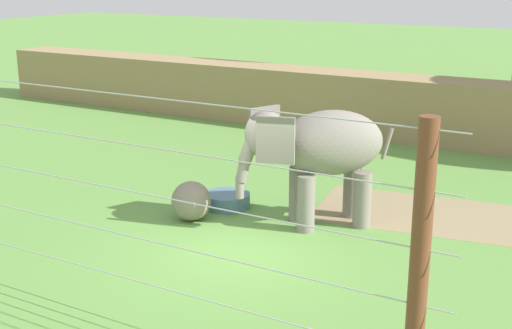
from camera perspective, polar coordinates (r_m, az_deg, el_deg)
ground_plane at (r=14.17m, az=-1.26°, el=-7.22°), size 120.00×120.00×0.00m
dirt_patch at (r=16.72m, az=14.15°, el=-4.03°), size 5.58×3.56×0.01m
embankment_wall at (r=23.79m, az=12.88°, el=4.55°), size 36.00×1.80×2.10m
elephant at (r=15.15m, az=5.25°, el=1.32°), size 3.08×2.91×2.67m
enrichment_ball at (r=15.80m, az=-5.41°, el=-3.03°), size 0.91×0.91×0.91m
cable_fence at (r=10.97m, az=-10.26°, el=-3.51°), size 10.21×0.25×3.91m
water_tub at (r=16.66m, az=-2.40°, el=-2.97°), size 1.10×1.10×0.35m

